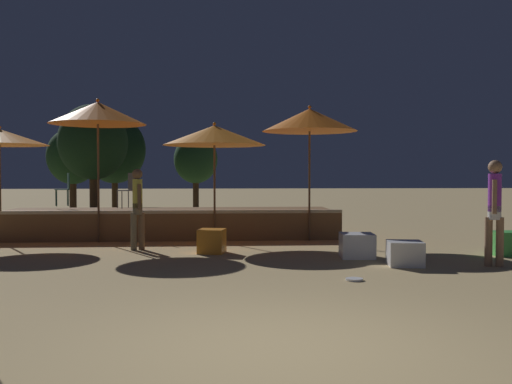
# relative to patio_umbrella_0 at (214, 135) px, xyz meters

# --- Properties ---
(ground_plane) EXTENTS (120.00, 120.00, 0.00)m
(ground_plane) POSITION_rel_patio_umbrella_0_xyz_m (0.70, -8.52, -2.53)
(ground_plane) COLOR tan
(wooden_deck) EXTENTS (8.62, 2.73, 0.74)m
(wooden_deck) POSITION_rel_patio_umbrella_0_xyz_m (-1.21, 1.38, -2.20)
(wooden_deck) COLOR brown
(wooden_deck) RESTS_ON ground
(patio_umbrella_0) EXTENTS (2.46, 2.46, 2.85)m
(patio_umbrella_0) POSITION_rel_patio_umbrella_0_xyz_m (0.00, 0.00, 0.00)
(patio_umbrella_0) COLOR brown
(patio_umbrella_0) RESTS_ON ground
(patio_umbrella_1) EXTENTS (2.29, 2.29, 3.27)m
(patio_umbrella_1) POSITION_rel_patio_umbrella_0_xyz_m (2.29, -0.04, 0.38)
(patio_umbrella_1) COLOR brown
(patio_umbrella_1) RESTS_ON ground
(patio_umbrella_3) EXTENTS (2.24, 2.24, 3.38)m
(patio_umbrella_3) POSITION_rel_patio_umbrella_0_xyz_m (-2.73, -0.05, 0.51)
(patio_umbrella_3) COLOR brown
(patio_umbrella_3) RESTS_ON ground
(cube_seat_0) EXTENTS (0.67, 0.67, 0.43)m
(cube_seat_0) POSITION_rel_patio_umbrella_0_xyz_m (3.36, -3.90, -2.32)
(cube_seat_0) COLOR white
(cube_seat_0) RESTS_ON ground
(cube_seat_1) EXTENTS (0.60, 0.60, 0.49)m
(cube_seat_1) POSITION_rel_patio_umbrella_0_xyz_m (-0.04, -2.09, -2.29)
(cube_seat_1) COLOR orange
(cube_seat_1) RESTS_ON ground
(cube_seat_2) EXTENTS (0.52, 0.52, 0.48)m
(cube_seat_2) POSITION_rel_patio_umbrella_0_xyz_m (5.77, -2.82, -2.30)
(cube_seat_2) COLOR #4CC651
(cube_seat_2) RESTS_ON ground
(cube_seat_3) EXTENTS (0.68, 0.68, 0.47)m
(cube_seat_3) POSITION_rel_patio_umbrella_0_xyz_m (2.75, -2.90, -2.30)
(cube_seat_3) COLOR white
(cube_seat_3) RESTS_ON ground
(person_0) EXTENTS (0.29, 0.48, 1.72)m
(person_0) POSITION_rel_patio_umbrella_0_xyz_m (-1.62, -1.51, -1.60)
(person_0) COLOR brown
(person_0) RESTS_ON ground
(person_2) EXTENTS (0.33, 0.52, 1.85)m
(person_2) POSITION_rel_patio_umbrella_0_xyz_m (4.88, -4.10, -1.50)
(person_2) COLOR #997051
(person_2) RESTS_ON ground
(bistro_chair_0) EXTENTS (0.44, 0.44, 0.90)m
(bistro_chair_0) POSITION_rel_patio_umbrella_0_xyz_m (-4.06, 2.13, -1.24)
(bistro_chair_0) COLOR #1E4C47
(bistro_chair_0) RESTS_ON wooden_deck
(bistro_chair_1) EXTENTS (0.47, 0.47, 0.90)m
(bistro_chair_1) POSITION_rel_patio_umbrella_0_xyz_m (-2.20, 1.05, -1.24)
(bistro_chair_1) COLOR #47474C
(bistro_chair_1) RESTS_ON wooden_deck
(frisbee_disc) EXTENTS (0.26, 0.26, 0.03)m
(frisbee_disc) POSITION_rel_patio_umbrella_0_xyz_m (2.14, -5.23, -2.52)
(frisbee_disc) COLOR white
(frisbee_disc) RESTS_ON ground
(background_tree_0) EXTENTS (2.81, 2.81, 4.29)m
(background_tree_0) POSITION_rel_patio_umbrella_0_xyz_m (-4.65, 12.85, 0.20)
(background_tree_0) COLOR #3D2B1C
(background_tree_0) RESTS_ON ground
(background_tree_1) EXTENTS (2.52, 2.52, 4.18)m
(background_tree_1) POSITION_rel_patio_umbrella_0_xyz_m (-4.50, 7.66, 0.25)
(background_tree_1) COLOR #3D2B1C
(background_tree_1) RESTS_ON ground
(background_tree_2) EXTENTS (2.04, 2.04, 3.43)m
(background_tree_2) POSITION_rel_patio_umbrella_0_xyz_m (-0.96, 13.13, -0.24)
(background_tree_2) COLOR #3D2B1C
(background_tree_2) RESTS_ON ground
(background_tree_3) EXTENTS (2.07, 2.07, 3.48)m
(background_tree_3) POSITION_rel_patio_umbrella_0_xyz_m (-5.82, 9.97, -0.21)
(background_tree_3) COLOR #3D2B1C
(background_tree_3) RESTS_ON ground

